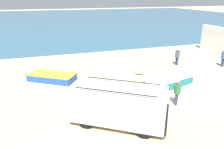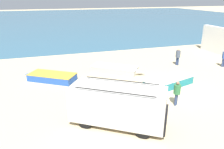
{
  "view_description": "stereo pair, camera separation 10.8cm",
  "coord_description": "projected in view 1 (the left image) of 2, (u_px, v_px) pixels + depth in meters",
  "views": [
    {
      "loc": [
        -8.36,
        -12.96,
        6.52
      ],
      "look_at": [
        -3.72,
        1.36,
        1.0
      ],
      "focal_mm": 35.0,
      "sensor_mm": 36.0,
      "label": 1
    },
    {
      "loc": [
        -8.26,
        -12.99,
        6.52
      ],
      "look_at": [
        -3.72,
        1.36,
        1.0
      ],
      "focal_mm": 35.0,
      "sensor_mm": 36.0,
      "label": 2
    }
  ],
  "objects": [
    {
      "name": "fisherman_1",
      "position": [
        177.0,
        55.0,
        21.16
      ],
      "size": [
        0.44,
        0.44,
        1.66
      ],
      "rotation": [
        0.0,
        0.0,
        3.56
      ],
      "color": "navy",
      "rests_on": "ground_plane"
    },
    {
      "name": "fisherman_0",
      "position": [
        224.0,
        57.0,
        20.7
      ],
      "size": [
        0.44,
        0.44,
        1.67
      ],
      "rotation": [
        0.0,
        0.0,
        1.26
      ],
      "color": "navy",
      "rests_on": "ground_plane"
    },
    {
      "name": "sea_water",
      "position": [
        70.0,
        19.0,
        62.68
      ],
      "size": [
        120.0,
        80.0,
        0.01
      ],
      "primitive_type": "cube",
      "color": "#33607A",
      "rests_on": "ground_plane"
    },
    {
      "name": "fishing_rowboat_0",
      "position": [
        116.0,
        69.0,
        19.39
      ],
      "size": [
        4.48,
        3.78,
        0.56
      ],
      "rotation": [
        0.0,
        0.0,
        5.62
      ],
      "color": "#ADA89E",
      "rests_on": "ground_plane"
    },
    {
      "name": "ground_plane",
      "position": [
        165.0,
        88.0,
        16.24
      ],
      "size": [
        200.0,
        200.0,
        0.0
      ],
      "primitive_type": "plane",
      "color": "tan"
    },
    {
      "name": "fisherman_3",
      "position": [
        177.0,
        91.0,
        13.43
      ],
      "size": [
        0.42,
        0.42,
        1.59
      ],
      "rotation": [
        0.0,
        0.0,
        2.22
      ],
      "color": "navy",
      "rests_on": "ground_plane"
    },
    {
      "name": "parked_van",
      "position": [
        119.0,
        104.0,
        11.33
      ],
      "size": [
        5.15,
        4.33,
        2.23
      ],
      "rotation": [
        0.0,
        0.0,
        5.69
      ],
      "color": "beige",
      "rests_on": "ground_plane"
    },
    {
      "name": "fishing_rowboat_1",
      "position": [
        167.0,
        82.0,
        16.44
      ],
      "size": [
        4.91,
        2.54,
        0.61
      ],
      "rotation": [
        0.0,
        0.0,
        3.43
      ],
      "color": "#1E757F",
      "rests_on": "ground_plane"
    },
    {
      "name": "fishing_rowboat_2",
      "position": [
        51.0,
        77.0,
        17.55
      ],
      "size": [
        4.32,
        3.39,
        0.57
      ],
      "rotation": [
        0.0,
        0.0,
        2.55
      ],
      "color": "#234CA3",
      "rests_on": "ground_plane"
    }
  ]
}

